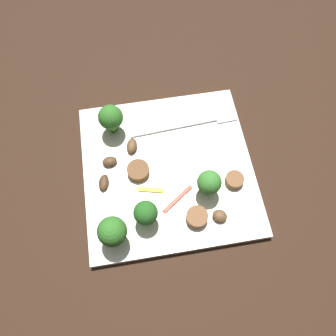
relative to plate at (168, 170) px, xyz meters
name	(u,v)px	position (x,y,z in m)	size (l,w,h in m)	color
ground_plane	(168,171)	(0.00, 0.00, -0.01)	(1.40, 1.40, 0.00)	black
plate	(168,170)	(0.00, 0.00, 0.00)	(0.26, 0.26, 0.01)	white
fork	(192,124)	(0.05, 0.07, 0.01)	(0.18, 0.02, 0.00)	silver
broccoli_floret_0	(146,213)	(-0.04, -0.08, 0.04)	(0.03, 0.03, 0.05)	#296420
broccoli_floret_1	(111,118)	(-0.08, 0.08, 0.04)	(0.04, 0.04, 0.06)	#347525
broccoli_floret_2	(209,183)	(0.05, -0.05, 0.04)	(0.04, 0.04, 0.05)	#408630
broccoli_floret_3	(112,232)	(-0.09, -0.10, 0.05)	(0.04, 0.04, 0.06)	#347525
sausage_slice_0	(197,217)	(0.03, -0.09, 0.01)	(0.03, 0.03, 0.02)	brown
sausage_slice_1	(138,170)	(-0.05, 0.00, 0.01)	(0.03, 0.03, 0.01)	brown
sausage_slice_2	(234,180)	(0.10, -0.04, 0.01)	(0.03, 0.03, 0.01)	brown
mushroom_0	(220,216)	(0.06, -0.09, 0.01)	(0.02, 0.02, 0.01)	brown
mushroom_1	(132,146)	(-0.05, 0.04, 0.01)	(0.03, 0.02, 0.01)	brown
mushroom_2	(104,183)	(-0.10, -0.01, 0.01)	(0.03, 0.01, 0.01)	#422B19
mushroom_3	(110,161)	(-0.09, 0.02, 0.01)	(0.02, 0.02, 0.01)	#4C331E
pepper_strip_0	(178,199)	(0.01, -0.05, 0.01)	(0.06, 0.01, 0.00)	red
pepper_strip_1	(151,190)	(-0.03, -0.03, 0.01)	(0.04, 0.01, 0.00)	yellow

